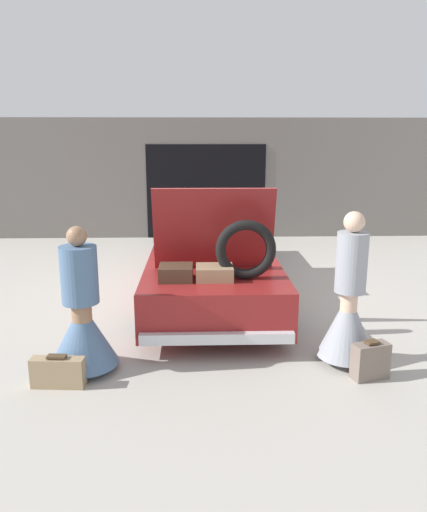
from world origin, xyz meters
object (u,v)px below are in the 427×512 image
person_right (348,311)px  suitcase_beside_left_person (58,372)px  car (211,256)px  suitcase_beside_right_person (370,361)px  person_left (82,322)px

person_right → suitcase_beside_left_person: (-2.99, -0.45, -0.44)m
car → suitcase_beside_left_person: 3.52m
suitcase_beside_right_person → person_left: bearing=174.6°
car → person_right: 3.01m
person_right → suitcase_beside_right_person: bearing=-170.7°
person_left → suitcase_beside_left_person: 0.56m
person_left → suitcase_beside_left_person: person_left is taller
person_left → suitcase_beside_left_person: bearing=-30.0°
person_left → person_right: person_right is taller
suitcase_beside_left_person → person_left: bearing=62.8°
car → person_right: bearing=-62.2°
car → suitcase_beside_left_person: bearing=-117.1°
car → person_left: 3.09m
car → suitcase_beside_right_person: bearing=-63.0°
car → suitcase_beside_left_person: car is taller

